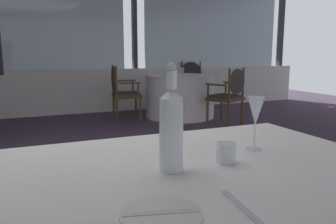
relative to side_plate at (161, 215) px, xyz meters
The scene contains 12 objects.
ground_plane 1.87m from the side_plate, 91.52° to the left, with size 15.16×15.16×0.00m, color #47384C.
window_wall_far 5.94m from the side_plate, 90.44° to the left, with size 11.66×0.14×2.75m.
side_plate is the anchor object (origin of this frame).
butter_knife 0.01m from the side_plate, ahead, with size 0.19×0.02×0.00m, color silver.
dinner_fork 0.21m from the side_plate, ahead, with size 0.21×0.02×0.00m, color silver.
water_bottle 0.36m from the side_plate, 62.33° to the left, with size 0.08×0.08×0.36m.
wine_glass 0.70m from the side_plate, 34.22° to the left, with size 0.07×0.07×0.22m.
water_tumbler 0.48m from the side_plate, 38.40° to the left, with size 0.07×0.07×0.07m, color white.
background_table_1 5.36m from the side_plate, 64.53° to the left, with size 1.28×1.28×0.76m.
dining_chair_1_0 4.72m from the side_plate, 54.70° to the left, with size 0.64×0.61×0.93m.
dining_chair_1_1 6.40m from the side_plate, 62.72° to the left, with size 0.66×0.64×0.98m.
dining_chair_1_2 5.10m from the side_plate, 75.95° to the left, with size 0.51×0.57×0.95m.
Camera 1 is at (-0.24, -2.41, 1.16)m, focal length 36.12 mm.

